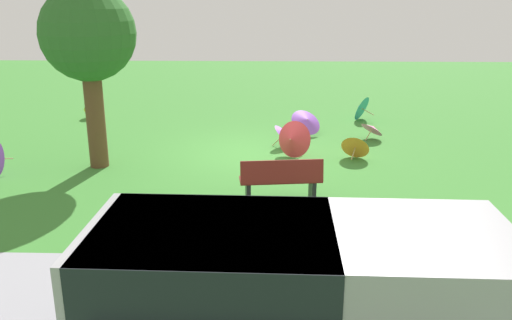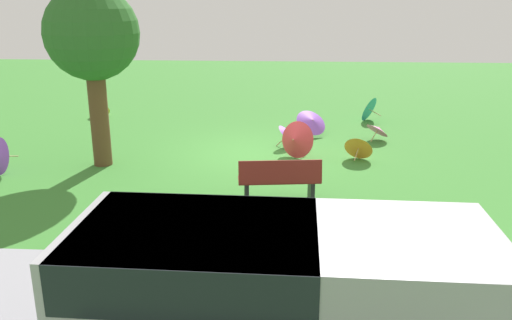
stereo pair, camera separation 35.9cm
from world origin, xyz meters
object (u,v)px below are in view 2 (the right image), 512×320
object	(u,v)px
park_bench	(280,180)
parasol_purple_2	(290,133)
parasol_yellow_2	(102,109)
parasol_teal_1	(367,108)
van_dark	(267,281)
parasol_purple_0	(312,121)
parasol_orange_0	(359,146)
shade_tree	(92,37)
parasol_pink_0	(378,129)
parasol_red_0	(295,140)

from	to	relation	value
park_bench	parasol_purple_2	bearing A→B (deg)	-92.70
parasol_yellow_2	parasol_teal_1	bearing A→B (deg)	179.46
van_dark	park_bench	xyz separation A→B (m)	(-0.05, -4.57, -0.45)
parasol_purple_0	parasol_orange_0	bearing A→B (deg)	116.14
park_bench	parasol_yellow_2	distance (m)	9.58
shade_tree	parasol_purple_2	xyz separation A→B (m)	(-4.47, -1.82, -2.63)
parasol_yellow_2	parasol_purple_2	bearing A→B (deg)	151.98
parasol_pink_0	parasol_yellow_2	size ratio (longest dim) A/B	1.51
parasol_red_0	parasol_yellow_2	distance (m)	7.79
park_bench	van_dark	bearing A→B (deg)	89.37
park_bench	parasol_teal_1	world-z (taller)	park_bench
shade_tree	parasol_purple_0	xyz separation A→B (m)	(-5.10, -2.98, -2.56)
parasol_orange_0	parasol_red_0	distance (m)	1.58
parasol_purple_0	parasol_yellow_2	world-z (taller)	parasol_purple_0
parasol_teal_1	parasol_purple_2	size ratio (longest dim) A/B	1.22
parasol_teal_1	parasol_purple_0	bearing A→B (deg)	48.56
park_bench	parasol_orange_0	distance (m)	3.52
parasol_yellow_2	parasol_red_0	bearing A→B (deg)	145.93
parasol_teal_1	parasol_pink_0	bearing A→B (deg)	89.08
parasol_red_0	parasol_yellow_2	size ratio (longest dim) A/B	1.69
parasol_orange_0	parasol_teal_1	bearing A→B (deg)	-100.31
parasol_red_0	parasol_pink_0	bearing A→B (deg)	-142.13
van_dark	parasol_pink_0	distance (m)	9.78
shade_tree	parasol_orange_0	xyz separation A→B (m)	(-6.19, -0.78, -2.67)
parasol_red_0	park_bench	bearing A→B (deg)	83.77
parasol_purple_0	shade_tree	bearing A→B (deg)	30.30
parasol_purple_0	park_bench	bearing A→B (deg)	81.00
parasol_teal_1	van_dark	bearing A→B (deg)	77.00
shade_tree	parasol_yellow_2	world-z (taller)	shade_tree
parasol_pink_0	park_bench	bearing A→B (deg)	61.16
parasol_red_0	parasol_pink_0	distance (m)	2.94
parasol_teal_1	parasol_purple_2	distance (m)	4.12
shade_tree	parasol_yellow_2	size ratio (longest dim) A/B	7.13
parasol_purple_0	parasol_red_0	bearing A→B (deg)	77.23
parasol_pink_0	parasol_purple_2	bearing A→B (deg)	18.03
park_bench	shade_tree	world-z (taller)	shade_tree
van_dark	parasol_purple_2	bearing A→B (deg)	-91.60
parasol_pink_0	parasol_purple_2	size ratio (longest dim) A/B	1.16
van_dark	parasol_purple_0	size ratio (longest dim) A/B	4.02
park_bench	parasol_purple_0	distance (m)	5.23
parasol_orange_0	parasol_purple_0	bearing A→B (deg)	-63.86
parasol_pink_0	parasol_purple_2	xyz separation A→B (m)	(2.46, 0.80, 0.05)
park_bench	shade_tree	size ratio (longest dim) A/B	0.40
parasol_orange_0	parasol_purple_2	bearing A→B (deg)	-31.43
parasol_red_0	parasol_purple_0	distance (m)	2.22
van_dark	shade_tree	xyz separation A→B (m)	(4.24, -6.76, 2.10)
van_dark	parasol_purple_0	bearing A→B (deg)	-95.10
parasol_purple_0	parasol_yellow_2	xyz separation A→B (m)	(6.94, -2.20, -0.18)
van_dark	park_bench	world-z (taller)	van_dark
parasol_orange_0	parasol_pink_0	world-z (taller)	parasol_orange_0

